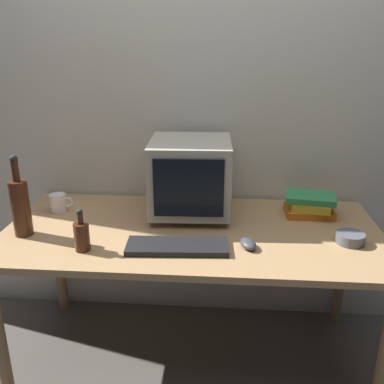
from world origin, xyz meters
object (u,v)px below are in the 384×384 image
(bottle_tall, at_px, (20,206))
(cd_spindle, at_px, (350,238))
(crt_monitor, at_px, (190,177))
(mug, at_px, (59,203))
(keyboard, at_px, (177,246))
(computer_mouse, at_px, (248,244))
(book_stack, at_px, (310,205))
(bottle_short, at_px, (82,235))

(bottle_tall, bearing_deg, cd_spindle, 1.02)
(crt_monitor, relative_size, mug, 3.34)
(keyboard, xyz_separation_m, computer_mouse, (0.29, 0.03, 0.01))
(computer_mouse, distance_m, mug, 0.98)
(computer_mouse, xyz_separation_m, mug, (-0.93, 0.32, 0.03))
(computer_mouse, distance_m, cd_spindle, 0.44)
(computer_mouse, xyz_separation_m, book_stack, (0.32, 0.37, 0.03))
(keyboard, relative_size, mug, 3.50)
(keyboard, height_order, cd_spindle, cd_spindle)
(crt_monitor, relative_size, bottle_tall, 1.10)
(book_stack, bearing_deg, mug, -177.67)
(book_stack, bearing_deg, keyboard, -146.15)
(computer_mouse, height_order, bottle_tall, bottle_tall)
(crt_monitor, height_order, book_stack, crt_monitor)
(book_stack, xyz_separation_m, mug, (-1.25, -0.05, -0.01))
(computer_mouse, bearing_deg, mug, 141.54)
(mug, height_order, cd_spindle, mug)
(crt_monitor, relative_size, bottle_short, 2.22)
(cd_spindle, bearing_deg, crt_monitor, 159.14)
(keyboard, xyz_separation_m, book_stack, (0.61, 0.41, 0.04))
(keyboard, distance_m, bottle_short, 0.39)
(keyboard, xyz_separation_m, mug, (-0.64, 0.36, 0.03))
(crt_monitor, bearing_deg, mug, -178.18)
(computer_mouse, bearing_deg, crt_monitor, 108.66)
(cd_spindle, bearing_deg, bottle_tall, -178.98)
(book_stack, relative_size, cd_spindle, 2.12)
(keyboard, bearing_deg, computer_mouse, 3.39)
(crt_monitor, xyz_separation_m, keyboard, (-0.02, -0.38, -0.18))
(crt_monitor, distance_m, keyboard, 0.42)
(mug, distance_m, cd_spindle, 1.39)
(bottle_tall, relative_size, bottle_short, 2.01)
(bottle_tall, xyz_separation_m, cd_spindle, (1.42, 0.03, -0.12))
(bottle_short, bearing_deg, computer_mouse, 6.03)
(crt_monitor, xyz_separation_m, book_stack, (0.59, 0.03, -0.14))
(mug, bearing_deg, bottle_tall, -101.92)
(computer_mouse, height_order, cd_spindle, cd_spindle)
(bottle_short, height_order, cd_spindle, bottle_short)
(book_stack, height_order, cd_spindle, book_stack)
(keyboard, bearing_deg, bottle_tall, 169.54)
(computer_mouse, relative_size, bottle_tall, 0.27)
(mug, bearing_deg, crt_monitor, 1.82)
(computer_mouse, bearing_deg, bottle_short, 166.82)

